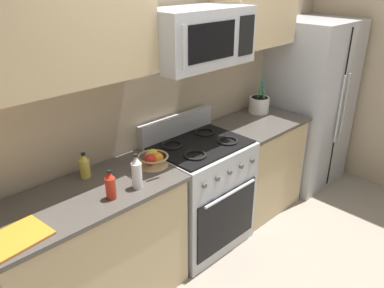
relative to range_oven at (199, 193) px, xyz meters
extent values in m
plane|color=gray|center=(0.00, -0.67, -0.47)|extent=(16.00, 16.00, 0.00)
cube|color=tan|center=(0.00, 0.37, 0.83)|extent=(8.00, 0.10, 2.60)
cube|color=tan|center=(-1.03, 0.00, -0.03)|extent=(1.24, 0.56, 0.88)
cube|color=#4C4742|center=(-1.03, 0.00, 0.42)|extent=(1.28, 0.60, 0.03)
cube|color=#B2B5BA|center=(0.00, 0.00, -0.02)|extent=(0.76, 0.60, 0.91)
cube|color=black|center=(0.00, -0.31, -0.11)|extent=(0.67, 0.01, 0.51)
cylinder|color=#B2B5BA|center=(0.00, -0.33, 0.14)|extent=(0.57, 0.02, 0.02)
cube|color=black|center=(0.00, 0.00, 0.44)|extent=(0.73, 0.54, 0.02)
cube|color=#B2B5BA|center=(0.00, 0.27, 0.53)|extent=(0.76, 0.06, 0.18)
torus|color=black|center=(-0.18, -0.13, 0.46)|extent=(0.17, 0.17, 0.02)
torus|color=black|center=(0.18, -0.13, 0.46)|extent=(0.17, 0.17, 0.02)
torus|color=black|center=(-0.18, 0.12, 0.46)|extent=(0.17, 0.17, 0.02)
torus|color=black|center=(0.18, 0.12, 0.46)|extent=(0.17, 0.17, 0.02)
cylinder|color=#4C4C51|center=(-0.27, -0.32, 0.32)|extent=(0.04, 0.02, 0.04)
cylinder|color=#4C4C51|center=(-0.14, -0.32, 0.32)|extent=(0.04, 0.02, 0.04)
cylinder|color=#4C4C51|center=(0.00, -0.32, 0.32)|extent=(0.04, 0.02, 0.04)
cylinder|color=#4C4C51|center=(0.14, -0.32, 0.32)|extent=(0.04, 0.02, 0.04)
cylinder|color=#4C4C51|center=(0.27, -0.32, 0.32)|extent=(0.04, 0.02, 0.04)
cube|color=tan|center=(0.79, 0.00, -0.03)|extent=(0.77, 0.56, 0.88)
cube|color=#4C4742|center=(0.79, 0.00, 0.42)|extent=(0.81, 0.60, 0.03)
cube|color=#B2B5BA|center=(1.63, -0.02, 0.39)|extent=(0.82, 0.67, 1.73)
cube|color=black|center=(1.63, -0.36, 0.39)|extent=(0.01, 0.01, 1.65)
cylinder|color=#B2B5BA|center=(1.58, -0.38, 0.44)|extent=(0.02, 0.02, 0.69)
cylinder|color=#B2B5BA|center=(1.68, -0.38, 0.44)|extent=(0.02, 0.02, 0.69)
cube|color=#B2B5BA|center=(0.00, 0.03, 1.27)|extent=(0.80, 0.40, 0.40)
cube|color=black|center=(-0.07, -0.17, 1.27)|extent=(0.44, 0.01, 0.25)
cube|color=black|center=(0.29, -0.17, 1.27)|extent=(0.16, 0.01, 0.28)
cylinder|color=#B2B5BA|center=(-0.36, -0.20, 1.27)|extent=(0.02, 0.02, 0.28)
cube|color=tan|center=(-1.03, 0.15, 1.48)|extent=(1.27, 0.34, 0.78)
cylinder|color=white|center=(0.96, 0.14, 0.51)|extent=(0.19, 0.19, 0.15)
cylinder|color=black|center=(0.96, 0.14, 0.52)|extent=(0.16, 0.16, 0.13)
cylinder|color=blue|center=(0.97, 0.11, 0.61)|extent=(0.06, 0.03, 0.28)
cylinder|color=green|center=(0.96, 0.15, 0.62)|extent=(0.09, 0.03, 0.31)
cylinder|color=green|center=(0.96, 0.09, 0.58)|extent=(0.06, 0.02, 0.23)
cone|color=tan|center=(-0.47, 0.00, 0.47)|extent=(0.21, 0.21, 0.07)
torus|color=tan|center=(-0.47, 0.00, 0.51)|extent=(0.22, 0.22, 0.01)
sphere|color=red|center=(-0.51, -0.02, 0.50)|extent=(0.08, 0.08, 0.08)
sphere|color=orange|center=(-0.46, -0.04, 0.50)|extent=(0.08, 0.08, 0.08)
sphere|color=yellow|center=(-0.45, 0.03, 0.50)|extent=(0.08, 0.08, 0.08)
sphere|color=#9EB74C|center=(-0.47, 0.03, 0.50)|extent=(0.08, 0.08, 0.08)
sphere|color=red|center=(-0.47, 0.03, 0.47)|extent=(0.07, 0.07, 0.07)
cube|color=orange|center=(-1.50, -0.14, 0.44)|extent=(0.34, 0.28, 0.02)
cylinder|color=gold|center=(-0.90, 0.19, 0.50)|extent=(0.07, 0.07, 0.13)
cone|color=gold|center=(-0.90, 0.19, 0.58)|extent=(0.06, 0.06, 0.04)
cylinder|color=black|center=(-0.90, 0.19, 0.61)|extent=(0.03, 0.03, 0.01)
cylinder|color=red|center=(-0.93, -0.16, 0.51)|extent=(0.06, 0.06, 0.14)
cone|color=red|center=(-0.93, -0.16, 0.60)|extent=(0.06, 0.06, 0.04)
cylinder|color=black|center=(-0.93, -0.16, 0.62)|extent=(0.03, 0.03, 0.01)
cylinder|color=silver|center=(-0.74, -0.17, 0.52)|extent=(0.07, 0.07, 0.17)
cone|color=silver|center=(-0.74, -0.17, 0.63)|extent=(0.06, 0.06, 0.05)
cylinder|color=black|center=(-0.74, -0.17, 0.67)|extent=(0.03, 0.03, 0.01)
camera|label=1|loc=(-1.97, -1.92, 1.71)|focal=36.00mm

